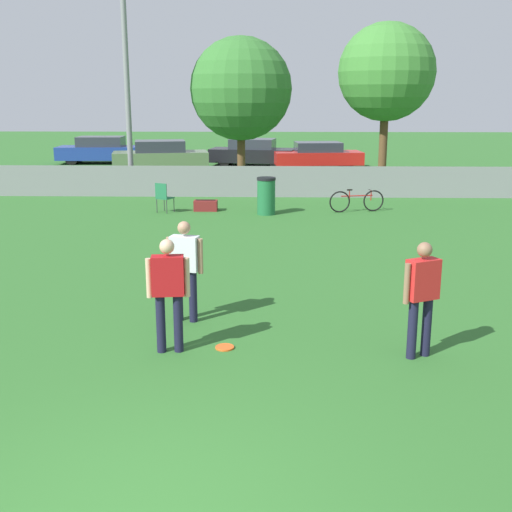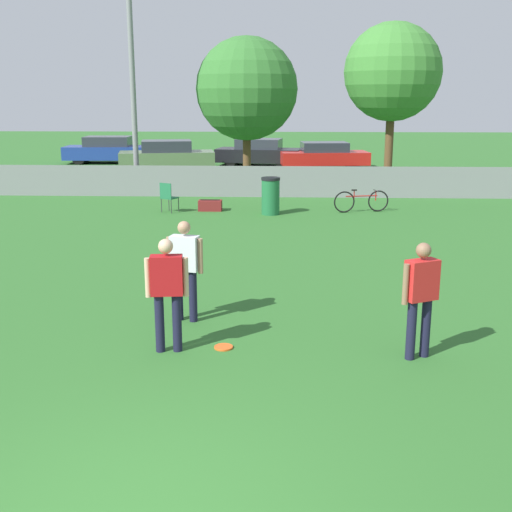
{
  "view_description": "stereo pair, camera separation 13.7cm",
  "coord_description": "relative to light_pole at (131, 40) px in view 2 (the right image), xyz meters",
  "views": [
    {
      "loc": [
        1.13,
        -4.62,
        3.52
      ],
      "look_at": [
        0.85,
        5.2,
        1.05
      ],
      "focal_mm": 45.0,
      "sensor_mm": 36.0,
      "label": 1
    },
    {
      "loc": [
        1.26,
        -4.62,
        3.52
      ],
      "look_at": [
        0.85,
        5.2,
        1.05
      ],
      "focal_mm": 45.0,
      "sensor_mm": 36.0,
      "label": 2
    }
  ],
  "objects": [
    {
      "name": "player_thrower_red",
      "position": [
        7.29,
        -15.24,
        -4.47
      ],
      "size": [
        0.55,
        0.39,
        1.63
      ],
      "rotation": [
        0.0,
        0.0,
        0.46
      ],
      "color": "#191933",
      "rests_on": "ground_plane"
    },
    {
      "name": "bicycle_sideline",
      "position": [
        7.85,
        -3.84,
        -5.07
      ],
      "size": [
        1.73,
        0.52,
        0.71
      ],
      "rotation": [
        0.0,
        0.0,
        0.21
      ],
      "color": "black",
      "rests_on": "ground_plane"
    },
    {
      "name": "tree_far_right",
      "position": [
        9.56,
        2.03,
        -1.05
      ],
      "size": [
        3.71,
        3.71,
        6.24
      ],
      "color": "brown",
      "rests_on": "ground_plane"
    },
    {
      "name": "folding_chair_sideline",
      "position": [
        1.89,
        -4.15,
        -4.89
      ],
      "size": [
        0.57,
        0.57,
        0.92
      ],
      "rotation": [
        0.0,
        0.0,
        2.66
      ],
      "color": "#333338",
      "rests_on": "ground_plane"
    },
    {
      "name": "light_pole",
      "position": [
        0.0,
        0.0,
        0.0
      ],
      "size": [
        0.9,
        0.36,
        9.28
      ],
      "color": "gray",
      "rests_on": "ground_plane"
    },
    {
      "name": "player_receiver_white",
      "position": [
        3.89,
        -13.88,
        -4.47
      ],
      "size": [
        0.59,
        0.31,
        1.63
      ],
      "rotation": [
        0.0,
        0.0,
        -0.22
      ],
      "color": "#191933",
      "rests_on": "ground_plane"
    },
    {
      "name": "parked_car_red",
      "position": [
        7.44,
        8.42,
        -4.78
      ],
      "size": [
        4.44,
        2.22,
        1.28
      ],
      "rotation": [
        0.0,
        0.0,
        0.11
      ],
      "color": "black",
      "rests_on": "ground_plane"
    },
    {
      "name": "trash_bin",
      "position": [
        5.05,
        -4.34,
        -4.85
      ],
      "size": [
        0.57,
        0.57,
        1.12
      ],
      "color": "#1E6638",
      "rests_on": "ground_plane"
    },
    {
      "name": "player_defender_red",
      "position": [
        3.83,
        -15.15,
        -4.47
      ],
      "size": [
        0.6,
        0.27,
        1.63
      ],
      "rotation": [
        0.0,
        0.0,
        0.11
      ],
      "color": "#191933",
      "rests_on": "ground_plane"
    },
    {
      "name": "parked_car_dark",
      "position": [
        4.17,
        9.6,
        -4.75
      ],
      "size": [
        4.49,
        2.42,
        1.36
      ],
      "rotation": [
        0.0,
        0.0,
        -0.15
      ],
      "color": "black",
      "rests_on": "ground_plane"
    },
    {
      "name": "parked_car_olive",
      "position": [
        -0.16,
        7.17,
        -4.72
      ],
      "size": [
        4.73,
        2.65,
        1.43
      ],
      "rotation": [
        0.0,
        0.0,
        0.19
      ],
      "color": "black",
      "rests_on": "ground_plane"
    },
    {
      "name": "tree_near_pole",
      "position": [
        3.95,
        2.45,
        -1.66
      ],
      "size": [
        4.02,
        4.02,
        5.78
      ],
      "color": "brown",
      "rests_on": "ground_plane"
    },
    {
      "name": "fence_backline",
      "position": [
        4.15,
        -0.95,
        -4.86
      ],
      "size": [
        25.21,
        0.07,
        1.21
      ],
      "color": "gray",
      "rests_on": "ground_plane"
    },
    {
      "name": "frisbee_disc",
      "position": [
        4.59,
        -15.01,
        -5.4
      ],
      "size": [
        0.27,
        0.27,
        0.03
      ],
      "color": "#E5591E",
      "rests_on": "ground_plane"
    },
    {
      "name": "parked_car_blue",
      "position": [
        -3.88,
        10.48,
        -4.72
      ],
      "size": [
        4.6,
        2.01,
        1.41
      ],
      "rotation": [
        0.0,
        0.0,
        0.05
      ],
      "color": "black",
      "rests_on": "ground_plane"
    },
    {
      "name": "gear_bag_sideline",
      "position": [
        3.15,
        -3.77,
        -5.25
      ],
      "size": [
        0.72,
        0.4,
        0.35
      ],
      "color": "maroon",
      "rests_on": "ground_plane"
    }
  ]
}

